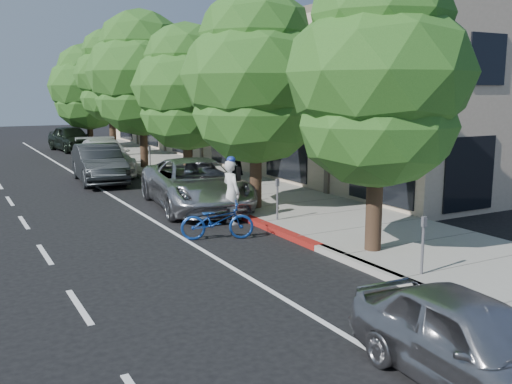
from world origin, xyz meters
TOP-DOWN VIEW (x-y plane):
  - ground at (0.00, 0.00)m, footprint 120.00×120.00m
  - sidewalk at (2.30, 8.00)m, footprint 4.60×56.00m
  - curb at (0.00, 8.00)m, footprint 0.30×56.00m
  - curb_red_segment at (0.00, 1.00)m, footprint 0.32×4.00m
  - storefront_building at (9.60, 18.00)m, footprint 10.00×36.00m
  - street_tree_0 at (0.90, -2.00)m, footprint 4.50×4.50m
  - street_tree_1 at (0.90, 4.00)m, footprint 4.91×4.91m
  - street_tree_2 at (0.90, 10.00)m, footprint 4.58×4.58m
  - street_tree_3 at (0.90, 16.00)m, footprint 5.54×5.54m
  - street_tree_4 at (0.90, 22.00)m, footprint 4.28×4.28m
  - street_tree_5 at (0.90, 28.00)m, footprint 5.40×5.40m
  - cyclist at (-0.63, 2.75)m, footprint 0.56×0.77m
  - bicycle at (-1.80, 1.27)m, footprint 2.11×1.38m
  - silver_suv at (-0.65, 5.50)m, footprint 3.55×6.41m
  - dark_sedan at (-2.20, 12.82)m, footprint 2.20×5.28m
  - white_pickup at (-1.33, 15.49)m, footprint 2.87×6.00m
  - dark_suv_far at (-0.50, 27.55)m, footprint 2.65×5.27m
  - near_car_a at (-2.20, -7.67)m, footprint 1.79×4.00m
  - pedestrian at (3.60, 11.00)m, footprint 0.94×0.75m

SIDE VIEW (x-z plane):
  - ground at x=0.00m, z-range 0.00..0.00m
  - sidewalk at x=2.30m, z-range 0.00..0.15m
  - curb at x=0.00m, z-range 0.00..0.15m
  - curb_red_segment at x=0.00m, z-range 0.00..0.15m
  - bicycle at x=-1.80m, z-range 0.00..1.05m
  - near_car_a at x=-2.20m, z-range 0.00..1.34m
  - white_pickup at x=-1.33m, z-range 0.00..1.69m
  - silver_suv at x=-0.65m, z-range 0.00..1.70m
  - dark_sedan at x=-2.20m, z-range 0.00..1.70m
  - dark_suv_far at x=-0.50m, z-range 0.00..1.72m
  - cyclist at x=-0.63m, z-range 0.00..1.97m
  - pedestrian at x=3.60m, z-range 0.15..2.01m
  - storefront_building at x=9.60m, z-range 0.00..7.00m
  - street_tree_2 at x=0.90m, z-range 0.71..7.56m
  - street_tree_5 at x=0.90m, z-range 0.65..7.95m
  - street_tree_0 at x=0.90m, z-range 0.79..7.85m
  - street_tree_1 at x=0.90m, z-range 0.76..8.07m
  - street_tree_3 at x=0.90m, z-range 0.82..8.91m
  - street_tree_4 at x=0.90m, z-range 1.01..8.75m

